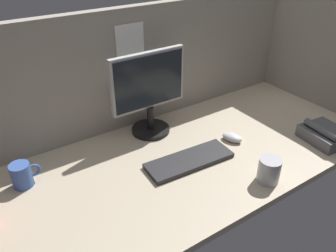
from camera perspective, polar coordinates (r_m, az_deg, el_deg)
name	(u,v)px	position (r cm, az deg, el deg)	size (l,w,h in cm)	color
ground_plane	(189,156)	(147.63, 3.61, -5.00)	(180.00, 80.00, 3.00)	tan
cubicle_wall_back	(143,66)	(161.29, -4.18, 10.11)	(180.00, 5.50, 55.55)	gray
cubicle_wall_side	(327,54)	(195.34, 25.32, 11.00)	(5.00, 80.00, 55.55)	gray
monitor	(149,91)	(151.91, -3.25, 5.97)	(36.26, 18.00, 38.78)	black
keyboard	(189,160)	(140.63, 3.62, -5.82)	(37.00, 13.00, 2.00)	#262628
mouse	(232,137)	(156.21, 10.80, -1.90)	(5.60, 9.60, 3.40)	silver
mug_ceramic_blue	(22,175)	(138.07, -23.43, -7.61)	(10.87, 7.46, 9.56)	#38569E
mug_steel	(269,170)	(134.49, 16.70, -7.17)	(8.52, 8.52, 9.85)	#B2B2B7
desk_phone	(325,134)	(168.47, 24.97, -1.31)	(18.96, 20.73, 8.80)	#4C4C51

